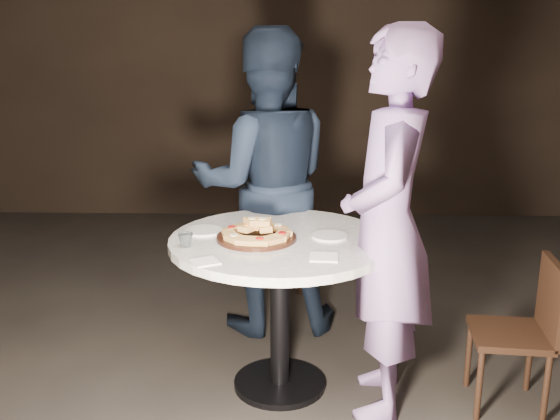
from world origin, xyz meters
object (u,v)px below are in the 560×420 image
focaccia_pile (257,231)px  diner_navy (265,184)px  chair_far (273,226)px  chair_right (527,325)px  water_glass (186,240)px  diner_teal (388,227)px  table (280,267)px  serving_board (257,238)px

focaccia_pile → diner_navy: (0.01, 0.78, 0.06)m
chair_far → chair_right: size_ratio=1.15×
water_glass → diner_teal: (0.96, 0.01, 0.07)m
focaccia_pile → diner_teal: bearing=-10.7°
chair_far → chair_right: (1.30, -1.44, -0.06)m
chair_far → diner_teal: diner_teal is taller
table → serving_board: bearing=-164.4°
focaccia_pile → water_glass: size_ratio=5.00×
serving_board → water_glass: (-0.33, -0.12, 0.02)m
serving_board → chair_right: serving_board is taller
serving_board → chair_right: bearing=-5.3°
serving_board → chair_far: (0.03, 1.32, -0.33)m
chair_far → focaccia_pile: bearing=70.5°
water_glass → chair_far: (0.37, 1.44, -0.36)m
serving_board → chair_right: (1.33, -0.12, -0.40)m
focaccia_pile → diner_teal: diner_teal is taller
chair_far → chair_right: bearing=113.9°
serving_board → diner_teal: size_ratio=0.21×
table → focaccia_pile: focaccia_pile is taller
water_glass → table: bearing=19.0°
serving_board → diner_navy: size_ratio=0.21×
chair_right → diner_teal: size_ratio=0.41×
focaccia_pile → water_glass: 0.36m
focaccia_pile → chair_far: bearing=88.5°
focaccia_pile → diner_teal: (0.63, -0.12, 0.06)m
table → diner_teal: bearing=-15.9°
water_glass → diner_teal: 0.96m
diner_navy → focaccia_pile: bearing=82.4°
chair_far → chair_right: 1.94m
table → focaccia_pile: size_ratio=3.98×
serving_board → chair_right: size_ratio=0.51×
serving_board → water_glass: 0.35m
chair_far → diner_navy: 0.69m
water_glass → diner_navy: size_ratio=0.04×
diner_navy → diner_teal: 1.09m
focaccia_pile → chair_right: focaccia_pile is taller
focaccia_pile → diner_navy: 0.78m
water_glass → diner_teal: diner_teal is taller
water_glass → diner_navy: bearing=69.5°
diner_teal → focaccia_pile: bearing=-94.9°
diner_navy → diner_teal: (0.62, -0.90, -0.00)m
water_glass → diner_navy: 0.97m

